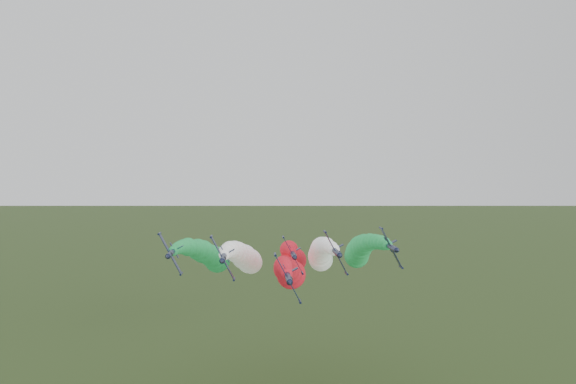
% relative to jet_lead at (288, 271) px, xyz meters
% --- Properties ---
extents(jet_lead, '(11.33, 73.65, 19.79)m').
position_rel_jet_lead_xyz_m(jet_lead, '(0.00, 0.00, 0.00)').
color(jet_lead, '#111834').
rests_on(jet_lead, ground).
extents(jet_inner_left, '(10.59, 72.90, 19.05)m').
position_rel_jet_lead_xyz_m(jet_inner_left, '(-11.58, 8.23, 2.37)').
color(jet_inner_left, '#111834').
rests_on(jet_inner_left, ground).
extents(jet_inner_right, '(10.89, 73.21, 19.35)m').
position_rel_jet_lead_xyz_m(jet_inner_right, '(9.62, 9.96, 2.81)').
color(jet_inner_right, '#111834').
rests_on(jet_inner_right, ground).
extents(jet_outer_left, '(11.23, 73.54, 19.69)m').
position_rel_jet_lead_xyz_m(jet_outer_left, '(-21.85, 16.69, 1.78)').
color(jet_outer_left, '#111834').
rests_on(jet_outer_left, ground).
extents(jet_outer_right, '(11.08, 73.40, 19.55)m').
position_rel_jet_lead_xyz_m(jet_outer_right, '(21.72, 16.24, 2.82)').
color(jet_outer_right, '#111834').
rests_on(jet_outer_right, ground).
extents(jet_trail, '(11.32, 73.64, 19.79)m').
position_rel_jet_lead_xyz_m(jet_trail, '(2.89, 28.43, -0.57)').
color(jet_trail, '#111834').
rests_on(jet_trail, ground).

